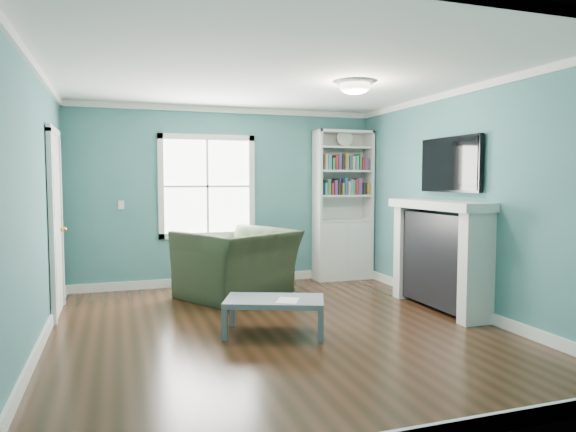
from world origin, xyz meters
name	(u,v)px	position (x,y,z in m)	size (l,w,h in m)	color
floor	(278,329)	(0.00, 0.00, 0.00)	(5.00, 5.00, 0.00)	black
room_walls	(278,176)	(0.00, 0.00, 1.58)	(5.00, 5.00, 5.00)	#3C7171
trim	(278,210)	(0.00, 0.00, 1.24)	(4.50, 5.00, 2.60)	white
window	(207,186)	(-0.30, 2.49, 1.45)	(1.40, 0.06, 1.50)	white
bookshelf	(343,220)	(1.77, 2.30, 0.92)	(0.90, 0.35, 2.31)	silver
fireplace	(440,256)	(2.08, 0.20, 0.64)	(0.44, 1.58, 1.30)	black
tv	(450,165)	(2.20, 0.20, 1.72)	(0.06, 1.10, 0.65)	black
door	(56,221)	(-2.22, 1.40, 1.07)	(0.12, 0.98, 2.17)	silver
ceiling_fixture	(355,86)	(0.90, 0.10, 2.55)	(0.38, 0.38, 0.15)	white
light_switch	(121,205)	(-1.50, 2.48, 1.20)	(0.08, 0.01, 0.12)	white
recliner	(238,252)	(-0.06, 1.60, 0.59)	(1.36, 0.88, 1.19)	#242E1D
coffee_table	(274,303)	(-0.07, -0.11, 0.31)	(1.11, 0.86, 0.36)	#535D63
paper_sheet	(288,300)	(0.02, -0.24, 0.36)	(0.20, 0.26, 0.00)	white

